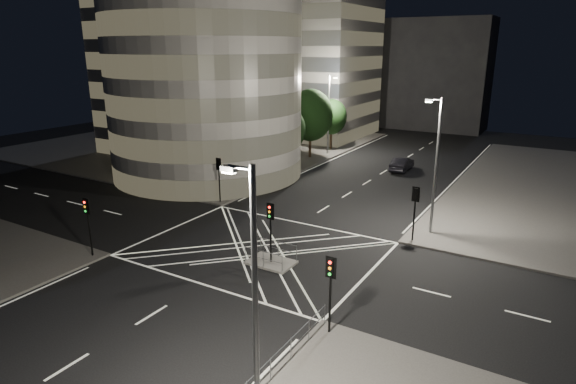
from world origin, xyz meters
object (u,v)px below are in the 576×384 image
Objects in this scene: traffic_signal_nr at (331,281)px; street_lamp_right_near at (254,301)px; traffic_signal_island at (271,221)px; traffic_signal_nl at (88,216)px; street_lamp_left_far at (329,112)px; traffic_signal_fl at (219,172)px; street_lamp_right_far at (436,162)px; central_island at (271,262)px; traffic_signal_fr at (415,203)px; street_lamp_left_near at (247,133)px; sedan at (402,164)px.

street_lamp_right_near reaches higher than traffic_signal_nr.
traffic_signal_nr is at bearing -37.93° from traffic_signal_island.
traffic_signal_nl and traffic_signal_nr have the same top height.
street_lamp_left_far is (-11.44, 31.50, 2.63)m from traffic_signal_island.
street_lamp_right_far is (18.24, 2.20, 2.63)m from traffic_signal_fl.
traffic_signal_island is 0.40× the size of street_lamp_right_far.
central_island is 0.30× the size of street_lamp_left_far.
traffic_signal_fl is at bearing -173.12° from street_lamp_right_far.
traffic_signal_fr is (17.60, 13.60, 0.00)m from traffic_signal_nl.
street_lamp_right_far reaches higher than traffic_signal_nl.
street_lamp_right_far is (0.64, 15.80, 2.63)m from traffic_signal_nr.
street_lamp_right_far is (7.44, 10.50, 2.63)m from traffic_signal_island.
street_lamp_left_near is at bearing 130.27° from traffic_signal_island.
street_lamp_left_near reaches higher than traffic_signal_island.
traffic_signal_island is 14.78m from street_lamp_right_near.
traffic_signal_nr is 7.69m from street_lamp_right_near.
street_lamp_left_near is (-11.44, 13.50, 2.63)m from traffic_signal_island.
traffic_signal_nr is 0.40× the size of street_lamp_left_near.
central_island is 0.30× the size of street_lamp_right_near.
traffic_signal_fr reaches higher than sedan.
central_island is at bearing -125.30° from street_lamp_right_far.
traffic_signal_nr is at bearing -37.69° from traffic_signal_fl.
traffic_signal_fr is at bearing -51.83° from street_lamp_left_far.
traffic_signal_nr is 41.15m from street_lamp_left_far.
traffic_signal_fl is 0.40× the size of street_lamp_left_near.
traffic_signal_nl is 17.60m from traffic_signal_nr.
street_lamp_left_far reaches higher than sedan.
traffic_signal_fl is at bearing 142.46° from central_island.
traffic_signal_nl is at bearing 71.36° from sedan.
traffic_signal_nl is 1.00× the size of traffic_signal_nr.
traffic_signal_island is at bearing -129.33° from traffic_signal_fr.
traffic_signal_nl is at bearing 158.45° from street_lamp_right_near.
traffic_signal_nl is at bearing -153.86° from central_island.
street_lamp_right_far is at bearing 73.89° from traffic_signal_fr.
street_lamp_left_near is at bearing 96.97° from traffic_signal_fl.
street_lamp_left_near is 19.11m from street_lamp_right_far.
sedan is at bearing 102.28° from traffic_signal_nr.
traffic_signal_fr is at bearing 108.54° from sedan.
street_lamp_right_near is at bearing -84.96° from traffic_signal_nr.
traffic_signal_fl is 27.79m from street_lamp_right_near.
central_island is 0.75× the size of traffic_signal_fl.
traffic_signal_fr is at bearing -15.92° from street_lamp_left_near.
traffic_signal_island is 0.40× the size of street_lamp_left_far.
sedan is (-7.94, 17.74, -4.77)m from street_lamp_right_far.
street_lamp_left_near reaches higher than traffic_signal_fl.
street_lamp_left_far is 1.00× the size of street_lamp_right_far.
traffic_signal_nl is (0.00, -13.60, 0.00)m from traffic_signal_fl.
street_lamp_left_far and street_lamp_right_near have the same top height.
central_island is 0.30× the size of street_lamp_left_near.
traffic_signal_fl is 17.60m from traffic_signal_fr.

